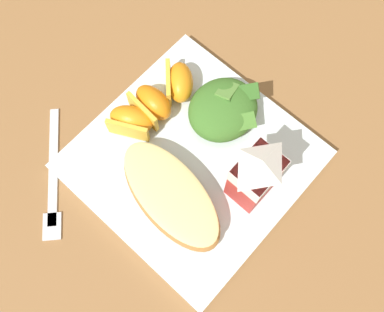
{
  "coord_description": "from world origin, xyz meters",
  "views": [
    {
      "loc": [
        0.14,
        0.13,
        0.56
      ],
      "look_at": [
        0.0,
        0.0,
        0.03
      ],
      "focal_mm": 40.03,
      "sensor_mm": 36.0,
      "label": 1
    }
  ],
  "objects_px": {
    "white_plate": "(192,160)",
    "orange_wedge_rear": "(131,121)",
    "green_salad_pile": "(223,109)",
    "orange_wedge_front": "(179,82)",
    "milk_carton": "(256,174)",
    "metal_fork": "(53,182)",
    "cheesy_pizza_bread": "(171,195)",
    "orange_wedge_middle": "(152,103)"
  },
  "relations": [
    {
      "from": "milk_carton",
      "to": "metal_fork",
      "type": "relative_size",
      "value": 0.73
    },
    {
      "from": "white_plate",
      "to": "orange_wedge_front",
      "type": "relative_size",
      "value": 4.12
    },
    {
      "from": "orange_wedge_rear",
      "to": "metal_fork",
      "type": "xyz_separation_m",
      "value": [
        0.13,
        -0.03,
        -0.03
      ]
    },
    {
      "from": "cheesy_pizza_bread",
      "to": "metal_fork",
      "type": "distance_m",
      "value": 0.17
    },
    {
      "from": "green_salad_pile",
      "to": "orange_wedge_rear",
      "type": "relative_size",
      "value": 1.48
    },
    {
      "from": "milk_carton",
      "to": "metal_fork",
      "type": "xyz_separation_m",
      "value": [
        0.17,
        -0.2,
        -0.07
      ]
    },
    {
      "from": "orange_wedge_rear",
      "to": "orange_wedge_front",
      "type": "bearing_deg",
      "value": 174.47
    },
    {
      "from": "orange_wedge_middle",
      "to": "milk_carton",
      "type": "bearing_deg",
      "value": 91.23
    },
    {
      "from": "orange_wedge_front",
      "to": "orange_wedge_middle",
      "type": "distance_m",
      "value": 0.05
    },
    {
      "from": "cheesy_pizza_bread",
      "to": "orange_wedge_front",
      "type": "height_order",
      "value": "orange_wedge_front"
    },
    {
      "from": "white_plate",
      "to": "green_salad_pile",
      "type": "xyz_separation_m",
      "value": [
        -0.08,
        -0.01,
        0.03
      ]
    },
    {
      "from": "white_plate",
      "to": "orange_wedge_rear",
      "type": "bearing_deg",
      "value": -77.58
    },
    {
      "from": "green_salad_pile",
      "to": "orange_wedge_front",
      "type": "bearing_deg",
      "value": -82.17
    },
    {
      "from": "white_plate",
      "to": "orange_wedge_rear",
      "type": "distance_m",
      "value": 0.1
    },
    {
      "from": "orange_wedge_front",
      "to": "metal_fork",
      "type": "relative_size",
      "value": 0.45
    },
    {
      "from": "orange_wedge_front",
      "to": "white_plate",
      "type": "bearing_deg",
      "value": 51.97
    },
    {
      "from": "green_salad_pile",
      "to": "orange_wedge_middle",
      "type": "bearing_deg",
      "value": -53.2
    },
    {
      "from": "cheesy_pizza_bread",
      "to": "green_salad_pile",
      "type": "xyz_separation_m",
      "value": [
        -0.13,
        -0.03,
        0.0
      ]
    },
    {
      "from": "green_salad_pile",
      "to": "orange_wedge_middle",
      "type": "height_order",
      "value": "green_salad_pile"
    },
    {
      "from": "cheesy_pizza_bread",
      "to": "green_salad_pile",
      "type": "relative_size",
      "value": 1.74
    },
    {
      "from": "white_plate",
      "to": "green_salad_pile",
      "type": "relative_size",
      "value": 2.72
    },
    {
      "from": "green_salad_pile",
      "to": "milk_carton",
      "type": "distance_m",
      "value": 0.12
    },
    {
      "from": "cheesy_pizza_bread",
      "to": "orange_wedge_front",
      "type": "relative_size",
      "value": 2.64
    },
    {
      "from": "orange_wedge_rear",
      "to": "milk_carton",
      "type": "bearing_deg",
      "value": 103.29
    },
    {
      "from": "metal_fork",
      "to": "orange_wedge_middle",
      "type": "bearing_deg",
      "value": 169.34
    },
    {
      "from": "green_salad_pile",
      "to": "orange_wedge_rear",
      "type": "height_order",
      "value": "green_salad_pile"
    },
    {
      "from": "green_salad_pile",
      "to": "orange_wedge_middle",
      "type": "xyz_separation_m",
      "value": [
        0.06,
        -0.08,
        -0.0
      ]
    },
    {
      "from": "cheesy_pizza_bread",
      "to": "metal_fork",
      "type": "height_order",
      "value": "cheesy_pizza_bread"
    },
    {
      "from": "cheesy_pizza_bread",
      "to": "orange_wedge_front",
      "type": "xyz_separation_m",
      "value": [
        -0.12,
        -0.1,
        0.0
      ]
    },
    {
      "from": "milk_carton",
      "to": "orange_wedge_rear",
      "type": "bearing_deg",
      "value": -76.71
    },
    {
      "from": "milk_carton",
      "to": "orange_wedge_rear",
      "type": "height_order",
      "value": "milk_carton"
    },
    {
      "from": "cheesy_pizza_bread",
      "to": "milk_carton",
      "type": "xyz_separation_m",
      "value": [
        -0.08,
        0.07,
        0.04
      ]
    },
    {
      "from": "orange_wedge_front",
      "to": "orange_wedge_middle",
      "type": "relative_size",
      "value": 1.08
    },
    {
      "from": "orange_wedge_front",
      "to": "orange_wedge_rear",
      "type": "distance_m",
      "value": 0.09
    },
    {
      "from": "white_plate",
      "to": "orange_wedge_rear",
      "type": "height_order",
      "value": "orange_wedge_rear"
    },
    {
      "from": "white_plate",
      "to": "orange_wedge_front",
      "type": "xyz_separation_m",
      "value": [
        -0.07,
        -0.08,
        0.03
      ]
    },
    {
      "from": "green_salad_pile",
      "to": "orange_wedge_rear",
      "type": "bearing_deg",
      "value": -40.15
    },
    {
      "from": "white_plate",
      "to": "cheesy_pizza_bread",
      "type": "height_order",
      "value": "cheesy_pizza_bread"
    },
    {
      "from": "orange_wedge_front",
      "to": "milk_carton",
      "type": "bearing_deg",
      "value": 75.2
    },
    {
      "from": "orange_wedge_middle",
      "to": "orange_wedge_rear",
      "type": "height_order",
      "value": "same"
    },
    {
      "from": "metal_fork",
      "to": "cheesy_pizza_bread",
      "type": "bearing_deg",
      "value": 123.12
    },
    {
      "from": "cheesy_pizza_bread",
      "to": "orange_wedge_middle",
      "type": "distance_m",
      "value": 0.13
    }
  ]
}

